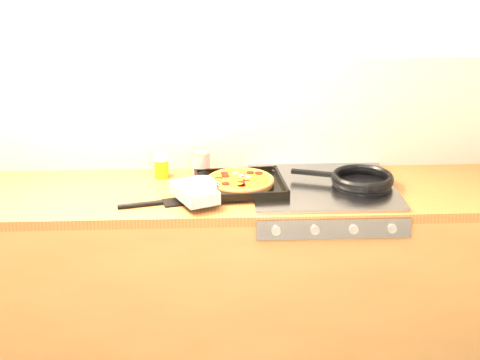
{
  "coord_description": "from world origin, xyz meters",
  "views": [
    {
      "loc": [
        -0.03,
        -1.78,
        2.01
      ],
      "look_at": [
        0.1,
        1.08,
        0.95
      ],
      "focal_mm": 55.0,
      "sensor_mm": 36.0,
      "label": 1
    }
  ],
  "objects_px": {
    "pizza_on_tray": "(227,184)",
    "juice_glass": "(161,166)",
    "tomato_can": "(201,164)",
    "frying_pan": "(361,180)"
  },
  "relations": [
    {
      "from": "tomato_can",
      "to": "frying_pan",
      "type": "bearing_deg",
      "value": -15.35
    },
    {
      "from": "pizza_on_tray",
      "to": "tomato_can",
      "type": "height_order",
      "value": "tomato_can"
    },
    {
      "from": "juice_glass",
      "to": "frying_pan",
      "type": "bearing_deg",
      "value": -11.64
    },
    {
      "from": "pizza_on_tray",
      "to": "tomato_can",
      "type": "bearing_deg",
      "value": 116.96
    },
    {
      "from": "pizza_on_tray",
      "to": "frying_pan",
      "type": "relative_size",
      "value": 1.06
    },
    {
      "from": "tomato_can",
      "to": "juice_glass",
      "type": "distance_m",
      "value": 0.17
    },
    {
      "from": "pizza_on_tray",
      "to": "juice_glass",
      "type": "xyz_separation_m",
      "value": [
        -0.28,
        0.2,
        0.01
      ]
    },
    {
      "from": "juice_glass",
      "to": "pizza_on_tray",
      "type": "bearing_deg",
      "value": -35.93
    },
    {
      "from": "pizza_on_tray",
      "to": "tomato_can",
      "type": "distance_m",
      "value": 0.24
    },
    {
      "from": "frying_pan",
      "to": "juice_glass",
      "type": "distance_m",
      "value": 0.86
    }
  ]
}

